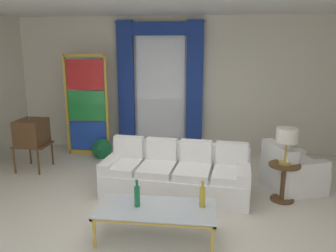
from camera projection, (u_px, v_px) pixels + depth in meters
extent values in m
plane|color=silver|center=(156.00, 208.00, 5.10)|extent=(16.00, 16.00, 0.00)
cube|color=silver|center=(176.00, 85.00, 7.72)|extent=(8.00, 0.12, 3.00)
cube|color=white|center=(162.00, 1.00, 5.18)|extent=(8.00, 7.60, 0.04)
cube|color=white|center=(161.00, 83.00, 7.67)|extent=(1.10, 0.02, 2.50)
cylinder|color=gold|center=(160.00, 22.00, 7.29)|extent=(2.00, 0.04, 0.04)
cube|color=navy|center=(126.00, 83.00, 7.66)|extent=(0.36, 0.12, 2.70)
cube|color=navy|center=(195.00, 84.00, 7.48)|extent=(0.36, 0.12, 2.70)
cube|color=navy|center=(160.00, 29.00, 7.30)|extent=(1.80, 0.10, 0.28)
cube|color=white|center=(176.00, 183.00, 5.52)|extent=(2.40, 1.12, 0.38)
cube|color=white|center=(180.00, 164.00, 5.83)|extent=(2.33, 0.42, 0.78)
cube|color=white|center=(243.00, 184.00, 5.28)|extent=(0.28, 0.87, 0.56)
cube|color=white|center=(113.00, 173.00, 5.73)|extent=(0.28, 0.87, 0.56)
cube|color=white|center=(230.00, 174.00, 5.23)|extent=(0.60, 0.79, 0.12)
cube|color=white|center=(232.00, 154.00, 5.49)|extent=(0.52, 0.19, 0.40)
cube|color=white|center=(193.00, 171.00, 5.36)|extent=(0.60, 0.79, 0.12)
cube|color=white|center=(196.00, 152.00, 5.61)|extent=(0.52, 0.19, 0.40)
cube|color=white|center=(157.00, 169.00, 5.48)|extent=(0.60, 0.79, 0.12)
cube|color=white|center=(162.00, 150.00, 5.73)|extent=(0.52, 0.19, 0.40)
cube|color=white|center=(123.00, 166.00, 5.60)|extent=(0.60, 0.79, 0.12)
cube|color=white|center=(129.00, 148.00, 5.85)|extent=(0.52, 0.19, 0.40)
cube|color=silver|center=(156.00, 209.00, 4.22)|extent=(1.47, 0.69, 0.02)
cube|color=gold|center=(160.00, 199.00, 4.54)|extent=(1.47, 0.04, 0.03)
cube|color=gold|center=(152.00, 223.00, 3.91)|extent=(1.47, 0.04, 0.03)
cube|color=gold|center=(100.00, 207.00, 4.31)|extent=(0.04, 0.69, 0.03)
cube|color=gold|center=(214.00, 213.00, 4.14)|extent=(0.04, 0.69, 0.03)
cylinder|color=gold|center=(109.00, 209.00, 4.65)|extent=(0.04, 0.04, 0.38)
cylinder|color=gold|center=(212.00, 215.00, 4.48)|extent=(0.04, 0.04, 0.38)
cylinder|color=gold|center=(94.00, 233.00, 4.05)|extent=(0.04, 0.04, 0.38)
cylinder|color=gold|center=(212.00, 241.00, 3.89)|extent=(0.04, 0.04, 0.38)
cylinder|color=#196B3D|center=(137.00, 197.00, 4.23)|extent=(0.07, 0.07, 0.26)
cylinder|color=#196B3D|center=(137.00, 185.00, 4.20)|extent=(0.03, 0.03, 0.06)
sphere|color=#196B3D|center=(137.00, 181.00, 4.18)|extent=(0.04, 0.04, 0.04)
cylinder|color=gold|center=(202.00, 197.00, 4.22)|extent=(0.07, 0.07, 0.25)
cylinder|color=gold|center=(203.00, 185.00, 4.19)|extent=(0.03, 0.03, 0.06)
sphere|color=gold|center=(203.00, 182.00, 4.18)|extent=(0.04, 0.04, 0.04)
cube|color=brown|center=(33.00, 145.00, 6.60)|extent=(0.62, 0.54, 0.03)
cylinder|color=brown|center=(14.00, 161.00, 6.42)|extent=(0.04, 0.04, 0.50)
cylinder|color=brown|center=(30.00, 152.00, 6.96)|extent=(0.04, 0.04, 0.50)
cylinder|color=brown|center=(38.00, 162.00, 6.35)|extent=(0.04, 0.04, 0.50)
cylinder|color=brown|center=(52.00, 153.00, 6.89)|extent=(0.04, 0.04, 0.50)
cube|color=brown|center=(32.00, 132.00, 6.54)|extent=(0.49, 0.57, 0.48)
cube|color=black|center=(20.00, 130.00, 6.56)|extent=(0.02, 0.39, 0.30)
cylinder|color=gold|center=(19.00, 141.00, 6.53)|extent=(0.01, 0.04, 0.04)
cylinder|color=gold|center=(23.00, 139.00, 6.69)|extent=(0.01, 0.04, 0.04)
cylinder|color=silver|center=(30.00, 110.00, 6.44)|extent=(0.01, 0.13, 0.34)
cylinder|color=silver|center=(30.00, 110.00, 6.44)|extent=(0.01, 0.13, 0.34)
cube|color=white|center=(294.00, 178.00, 5.74)|extent=(1.03, 1.03, 0.40)
cube|color=white|center=(295.00, 164.00, 5.68)|extent=(0.89, 0.89, 0.10)
cube|color=white|center=(278.00, 168.00, 5.62)|extent=(0.47, 0.82, 0.80)
cube|color=white|center=(284.00, 166.00, 6.02)|extent=(0.75, 0.43, 0.58)
cube|color=white|center=(306.00, 180.00, 5.42)|extent=(0.75, 0.43, 0.58)
cube|color=gold|center=(67.00, 105.00, 7.41)|extent=(0.05, 0.05, 2.20)
cube|color=gold|center=(107.00, 106.00, 7.30)|extent=(0.05, 0.05, 2.20)
cube|color=gold|center=(84.00, 55.00, 7.11)|extent=(0.90, 0.05, 0.06)
cube|color=gold|center=(89.00, 152.00, 7.60)|extent=(0.90, 0.05, 0.10)
cube|color=#1E47B7|center=(88.00, 136.00, 7.51)|extent=(0.82, 0.02, 0.64)
cube|color=#238E3D|center=(87.00, 106.00, 7.36)|extent=(0.82, 0.02, 0.64)
cube|color=red|center=(85.00, 75.00, 7.20)|extent=(0.82, 0.02, 0.64)
cylinder|color=beige|center=(103.00, 156.00, 7.39)|extent=(0.16, 0.16, 0.06)
ellipsoid|color=#214994|center=(102.00, 151.00, 7.37)|extent=(0.18, 0.32, 0.20)
sphere|color=#214994|center=(104.00, 145.00, 7.48)|extent=(0.09, 0.09, 0.09)
cone|color=gold|center=(105.00, 144.00, 7.53)|extent=(0.02, 0.04, 0.02)
cone|color=#1A6E3C|center=(100.00, 149.00, 7.17)|extent=(0.44, 0.40, 0.50)
cylinder|color=brown|center=(285.00, 165.00, 5.22)|extent=(0.48, 0.48, 0.03)
cylinder|color=brown|center=(283.00, 183.00, 5.29)|extent=(0.08, 0.08, 0.55)
cylinder|color=brown|center=(282.00, 199.00, 5.35)|extent=(0.36, 0.36, 0.03)
cylinder|color=#B29338|center=(285.00, 163.00, 5.22)|extent=(0.18, 0.18, 0.04)
cylinder|color=#B29338|center=(286.00, 150.00, 5.17)|extent=(0.03, 0.03, 0.36)
cylinder|color=silver|center=(287.00, 135.00, 5.12)|extent=(0.32, 0.32, 0.22)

